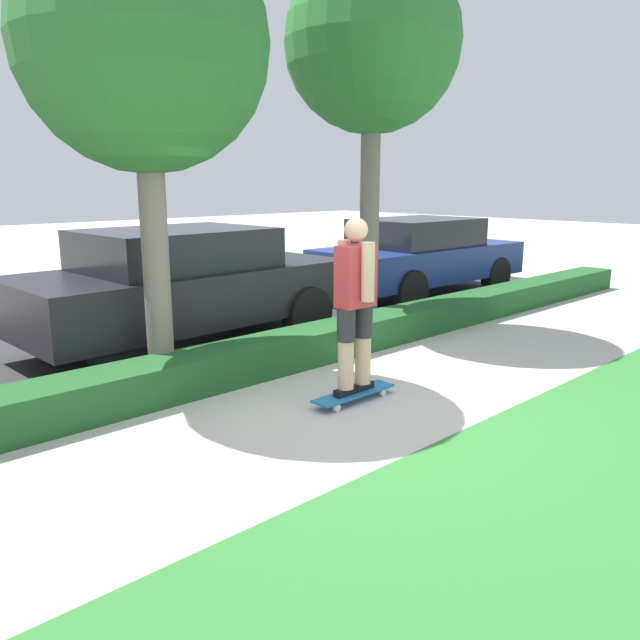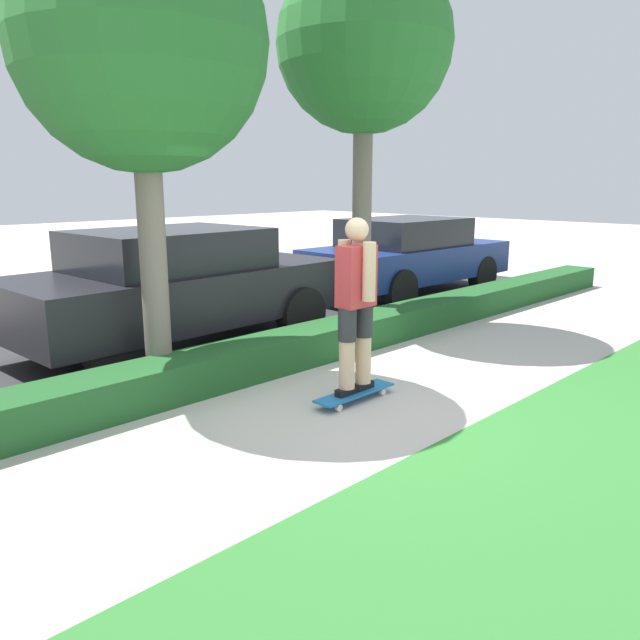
# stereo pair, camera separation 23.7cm
# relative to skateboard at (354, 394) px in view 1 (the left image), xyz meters

# --- Properties ---
(ground_plane) EXTENTS (60.00, 60.00, 0.00)m
(ground_plane) POSITION_rel_skateboard_xyz_m (-0.17, -0.20, -0.08)
(ground_plane) COLOR #BCB7AD
(street_asphalt) EXTENTS (18.02, 5.00, 0.01)m
(street_asphalt) POSITION_rel_skateboard_xyz_m (-0.17, 4.00, -0.07)
(street_asphalt) COLOR #2D2D30
(street_asphalt) RESTS_ON ground_plane
(hedge_row) EXTENTS (18.02, 0.60, 0.40)m
(hedge_row) POSITION_rel_skateboard_xyz_m (-0.17, 1.40, 0.12)
(hedge_row) COLOR #1E5123
(hedge_row) RESTS_ON ground_plane
(skateboard) EXTENTS (0.99, 0.24, 0.10)m
(skateboard) POSITION_rel_skateboard_xyz_m (0.00, 0.00, 0.00)
(skateboard) COLOR #1E6BAD
(skateboard) RESTS_ON ground_plane
(skater_person) EXTENTS (0.51, 0.45, 1.75)m
(skater_person) POSITION_rel_skateboard_xyz_m (0.00, 0.00, 0.95)
(skater_person) COLOR black
(skater_person) RESTS_ON skateboard
(tree_near) EXTENTS (2.48, 2.48, 4.73)m
(tree_near) POSITION_rel_skateboard_xyz_m (-1.19, 1.74, 3.38)
(tree_near) COLOR #70665B
(tree_near) RESTS_ON ground_plane
(tree_mid) EXTENTS (2.42, 2.42, 5.24)m
(tree_mid) POSITION_rel_skateboard_xyz_m (2.35, 1.98, 3.91)
(tree_mid) COLOR #70665B
(tree_mid) RESTS_ON ground_plane
(parked_car_middle) EXTENTS (4.52, 2.15, 1.58)m
(parked_car_middle) POSITION_rel_skateboard_xyz_m (-0.06, 3.12, 0.76)
(parked_car_middle) COLOR black
(parked_car_middle) RESTS_ON ground_plane
(parked_car_rear) EXTENTS (4.35, 1.93, 1.50)m
(parked_car_rear) POSITION_rel_skateboard_xyz_m (5.15, 3.24, 0.73)
(parked_car_rear) COLOR navy
(parked_car_rear) RESTS_ON ground_plane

